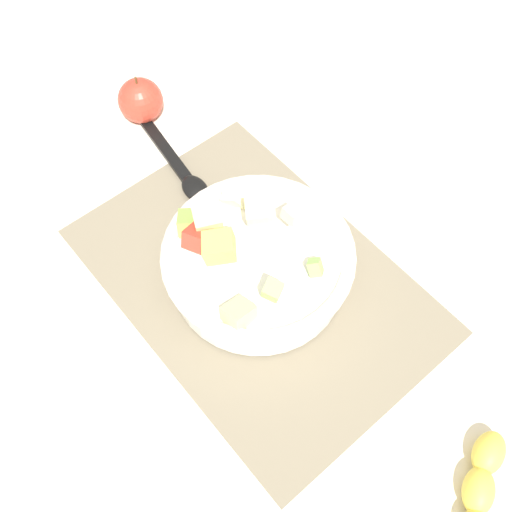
{
  "coord_description": "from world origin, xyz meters",
  "views": [
    {
      "loc": [
        0.31,
        -0.26,
        0.74
      ],
      "look_at": [
        -0.0,
        0.01,
        0.06
      ],
      "focal_mm": 41.96,
      "sensor_mm": 36.0,
      "label": 1
    }
  ],
  "objects_px": {
    "serving_spoon": "(182,171)",
    "banana_whole": "(481,492)",
    "salad_bowl": "(255,259)",
    "whole_apple": "(141,101)"
  },
  "relations": [
    {
      "from": "whole_apple",
      "to": "banana_whole",
      "type": "distance_m",
      "value": 0.74
    },
    {
      "from": "salad_bowl",
      "to": "whole_apple",
      "type": "xyz_separation_m",
      "value": [
        -0.35,
        0.06,
        -0.01
      ]
    },
    {
      "from": "salad_bowl",
      "to": "serving_spoon",
      "type": "bearing_deg",
      "value": 171.99
    },
    {
      "from": "salad_bowl",
      "to": "whole_apple",
      "type": "bearing_deg",
      "value": 171.15
    },
    {
      "from": "serving_spoon",
      "to": "banana_whole",
      "type": "xyz_separation_m",
      "value": [
        0.6,
        -0.02,
        0.01
      ]
    },
    {
      "from": "salad_bowl",
      "to": "whole_apple",
      "type": "distance_m",
      "value": 0.36
    },
    {
      "from": "serving_spoon",
      "to": "whole_apple",
      "type": "relative_size",
      "value": 2.44
    },
    {
      "from": "salad_bowl",
      "to": "banana_whole",
      "type": "height_order",
      "value": "salad_bowl"
    },
    {
      "from": "salad_bowl",
      "to": "serving_spoon",
      "type": "distance_m",
      "value": 0.22
    },
    {
      "from": "salad_bowl",
      "to": "serving_spoon",
      "type": "height_order",
      "value": "salad_bowl"
    }
  ]
}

